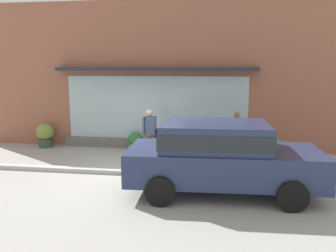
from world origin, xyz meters
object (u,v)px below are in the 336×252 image
at_px(parked_car_navy, 220,154).
at_px(potted_plant_corner_tall, 135,141).
at_px(pedestrian_with_handbag, 150,131).
at_px(fire_hydrant, 173,151).
at_px(potted_plant_trailing_edge, 169,145).
at_px(potted_plant_low_front, 45,134).
at_px(potted_plant_window_center, 274,146).
at_px(pedestrian_passerby, 236,132).
at_px(potted_plant_doorstep, 217,148).

relative_size(parked_car_navy, potted_plant_corner_tall, 6.93).
height_order(pedestrian_with_handbag, potted_plant_corner_tall, pedestrian_with_handbag).
distance_m(fire_hydrant, potted_plant_trailing_edge, 1.73).
bearing_deg(pedestrian_with_handbag, fire_hydrant, -71.93).
bearing_deg(potted_plant_trailing_edge, fire_hydrant, -78.09).
bearing_deg(fire_hydrant, potted_plant_low_front, 159.79).
distance_m(potted_plant_window_center, potted_plant_trailing_edge, 3.51).
relative_size(pedestrian_passerby, potted_plant_window_center, 2.35).
bearing_deg(potted_plant_corner_tall, potted_plant_trailing_edge, -10.25).
bearing_deg(parked_car_navy, potted_plant_window_center, 61.62).
bearing_deg(potted_plant_doorstep, pedestrian_with_handbag, -154.26).
bearing_deg(parked_car_navy, potted_plant_trailing_edge, 112.93).
bearing_deg(potted_plant_trailing_edge, pedestrian_passerby, -15.49).
distance_m(parked_car_navy, potted_plant_window_center, 4.08).
relative_size(pedestrian_passerby, potted_plant_trailing_edge, 2.95).
bearing_deg(potted_plant_low_front, potted_plant_doorstep, -1.35).
bearing_deg(pedestrian_passerby, parked_car_navy, -126.01).
bearing_deg(potted_plant_trailing_edge, potted_plant_window_center, -0.72).
height_order(potted_plant_corner_tall, potted_plant_window_center, potted_plant_window_center).
height_order(potted_plant_corner_tall, potted_plant_doorstep, potted_plant_corner_tall).
xyz_separation_m(potted_plant_low_front, potted_plant_doorstep, (6.35, -0.15, -0.26)).
bearing_deg(potted_plant_window_center, parked_car_navy, -115.98).
bearing_deg(potted_plant_low_front, pedestrian_with_handbag, -15.55).
relative_size(potted_plant_corner_tall, potted_plant_low_front, 0.73).
distance_m(fire_hydrant, pedestrian_with_handbag, 1.18).
xyz_separation_m(potted_plant_doorstep, potted_plant_trailing_edge, (-1.65, -0.04, 0.06)).
bearing_deg(potted_plant_corner_tall, potted_plant_doorstep, -3.81).
distance_m(fire_hydrant, potted_plant_doorstep, 2.16).
height_order(fire_hydrant, parked_car_navy, parked_car_navy).
distance_m(potted_plant_corner_tall, potted_plant_doorstep, 2.93).
bearing_deg(potted_plant_doorstep, fire_hydrant, -127.05).
relative_size(pedestrian_passerby, potted_plant_corner_tall, 2.38).
bearing_deg(potted_plant_trailing_edge, pedestrian_with_handbag, -115.90).
relative_size(pedestrian_with_handbag, potted_plant_low_front, 1.83).
xyz_separation_m(pedestrian_passerby, potted_plant_window_center, (1.26, 0.58, -0.54)).
bearing_deg(potted_plant_doorstep, potted_plant_window_center, -2.46).
bearing_deg(potted_plant_corner_tall, fire_hydrant, -49.57).
bearing_deg(parked_car_navy, potted_plant_corner_tall, 125.23).
xyz_separation_m(parked_car_navy, potted_plant_low_front, (-6.44, 3.86, -0.48)).
xyz_separation_m(pedestrian_passerby, parked_car_navy, (-0.50, -3.05, 0.05)).
relative_size(fire_hydrant, pedestrian_passerby, 0.62).
xyz_separation_m(potted_plant_corner_tall, potted_plant_window_center, (4.78, -0.27, 0.04)).
xyz_separation_m(fire_hydrant, potted_plant_doorstep, (1.29, 1.71, -0.26)).
bearing_deg(parked_car_navy, potted_plant_low_front, 146.68).
relative_size(fire_hydrant, pedestrian_with_handbag, 0.59).
relative_size(potted_plant_low_front, potted_plant_window_center, 1.35).
relative_size(potted_plant_window_center, potted_plant_trailing_edge, 1.25).
xyz_separation_m(potted_plant_low_front, potted_plant_window_center, (8.21, -0.23, -0.12)).
bearing_deg(potted_plant_low_front, potted_plant_corner_tall, 0.75).
bearing_deg(pedestrian_with_handbag, pedestrian_passerby, -24.78).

